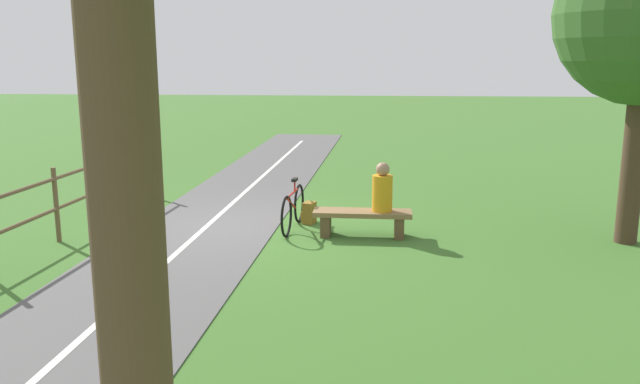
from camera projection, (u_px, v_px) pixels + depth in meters
ground_plane at (244, 227)px, 11.67m from camera, size 80.00×80.00×0.00m
paved_path at (115, 309)px, 7.83m from camera, size 3.81×36.07×0.02m
path_centre_line at (115, 309)px, 7.83m from camera, size 1.21×31.98×0.00m
bench at (362, 219)px, 10.99m from camera, size 1.68×0.50×0.45m
person_seated at (382, 190)px, 10.86m from camera, size 0.35×0.35×0.84m
bicycle at (293, 209)px, 11.42m from camera, size 0.22×1.73×0.90m
backpack at (309, 213)px, 11.86m from camera, size 0.28×0.31×0.40m
fence_roadside at (23, 212)px, 9.69m from camera, size 0.71×9.12×1.25m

